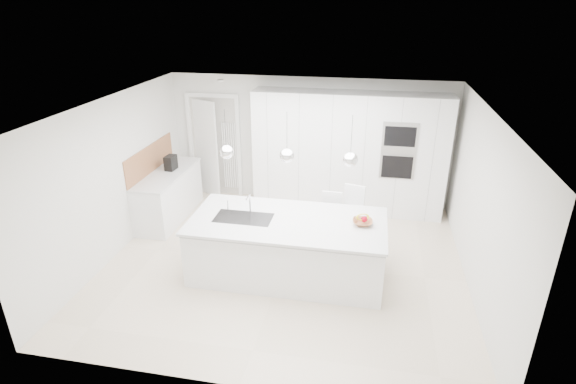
% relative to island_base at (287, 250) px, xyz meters
% --- Properties ---
extents(floor, '(5.50, 5.50, 0.00)m').
position_rel_island_base_xyz_m(floor, '(-0.10, 0.30, -0.43)').
color(floor, beige).
rests_on(floor, ground).
extents(wall_back, '(5.50, 0.00, 5.50)m').
position_rel_island_base_xyz_m(wall_back, '(-0.10, 2.80, 0.82)').
color(wall_back, silver).
rests_on(wall_back, ground).
extents(wall_left, '(0.00, 5.00, 5.00)m').
position_rel_island_base_xyz_m(wall_left, '(-2.85, 0.30, 0.82)').
color(wall_left, silver).
rests_on(wall_left, ground).
extents(ceiling, '(5.50, 5.50, 0.00)m').
position_rel_island_base_xyz_m(ceiling, '(-0.10, 0.30, 2.07)').
color(ceiling, white).
rests_on(ceiling, wall_back).
extents(tall_cabinets, '(3.60, 0.60, 2.30)m').
position_rel_island_base_xyz_m(tall_cabinets, '(0.70, 2.50, 0.72)').
color(tall_cabinets, white).
rests_on(tall_cabinets, floor).
extents(oven_stack, '(0.62, 0.04, 1.05)m').
position_rel_island_base_xyz_m(oven_stack, '(1.60, 2.19, 0.92)').
color(oven_stack, '#A5A5A8').
rests_on(oven_stack, tall_cabinets).
extents(doorway_frame, '(1.11, 0.08, 2.13)m').
position_rel_island_base_xyz_m(doorway_frame, '(-2.05, 2.77, 0.59)').
color(doorway_frame, white).
rests_on(doorway_frame, floor).
extents(hallway_door, '(0.76, 0.38, 2.00)m').
position_rel_island_base_xyz_m(hallway_door, '(-2.30, 2.72, 0.57)').
color(hallway_door, white).
rests_on(hallway_door, floor).
extents(radiator, '(0.32, 0.04, 1.40)m').
position_rel_island_base_xyz_m(radiator, '(-1.73, 2.76, 0.42)').
color(radiator, white).
rests_on(radiator, floor).
extents(left_base_cabinets, '(0.60, 1.80, 0.86)m').
position_rel_island_base_xyz_m(left_base_cabinets, '(-2.55, 1.50, 0.00)').
color(left_base_cabinets, white).
rests_on(left_base_cabinets, floor).
extents(left_worktop, '(0.62, 1.82, 0.04)m').
position_rel_island_base_xyz_m(left_worktop, '(-2.55, 1.50, 0.45)').
color(left_worktop, silver).
rests_on(left_worktop, left_base_cabinets).
extents(oak_backsplash, '(0.02, 1.80, 0.50)m').
position_rel_island_base_xyz_m(oak_backsplash, '(-2.84, 1.50, 0.72)').
color(oak_backsplash, '#A86D44').
rests_on(oak_backsplash, wall_left).
extents(island_base, '(2.80, 1.20, 0.86)m').
position_rel_island_base_xyz_m(island_base, '(0.00, 0.00, 0.00)').
color(island_base, white).
rests_on(island_base, floor).
extents(island_worktop, '(2.84, 1.40, 0.04)m').
position_rel_island_base_xyz_m(island_worktop, '(0.00, 0.05, 0.45)').
color(island_worktop, silver).
rests_on(island_worktop, island_base).
extents(island_sink, '(0.84, 0.44, 0.18)m').
position_rel_island_base_xyz_m(island_sink, '(-0.65, -0.00, 0.39)').
color(island_sink, '#3F3F42').
rests_on(island_sink, island_worktop).
extents(island_tap, '(0.02, 0.02, 0.30)m').
position_rel_island_base_xyz_m(island_tap, '(-0.60, 0.20, 0.62)').
color(island_tap, white).
rests_on(island_tap, island_worktop).
extents(pendant_left, '(0.20, 0.20, 0.20)m').
position_rel_island_base_xyz_m(pendant_left, '(-0.85, -0.00, 1.47)').
color(pendant_left, white).
rests_on(pendant_left, ceiling).
extents(pendant_mid, '(0.20, 0.20, 0.20)m').
position_rel_island_base_xyz_m(pendant_mid, '(-0.00, -0.00, 1.47)').
color(pendant_mid, white).
rests_on(pendant_mid, ceiling).
extents(pendant_right, '(0.20, 0.20, 0.20)m').
position_rel_island_base_xyz_m(pendant_right, '(0.85, -0.00, 1.47)').
color(pendant_right, white).
rests_on(pendant_right, ceiling).
extents(fruit_bowl, '(0.31, 0.31, 0.07)m').
position_rel_island_base_xyz_m(fruit_bowl, '(1.07, 0.11, 0.50)').
color(fruit_bowl, '#A86D44').
rests_on(fruit_bowl, island_worktop).
extents(espresso_machine, '(0.18, 0.26, 0.27)m').
position_rel_island_base_xyz_m(espresso_machine, '(-2.53, 1.68, 0.60)').
color(espresso_machine, black).
rests_on(espresso_machine, left_worktop).
extents(bar_stool_left, '(0.34, 0.47, 1.01)m').
position_rel_island_base_xyz_m(bar_stool_left, '(0.56, 0.80, 0.07)').
color(bar_stool_left, white).
rests_on(bar_stool_left, floor).
extents(bar_stool_right, '(0.48, 0.58, 1.10)m').
position_rel_island_base_xyz_m(bar_stool_right, '(0.91, 0.91, 0.12)').
color(bar_stool_right, white).
rests_on(bar_stool_right, floor).
extents(apple_a, '(0.09, 0.09, 0.09)m').
position_rel_island_base_xyz_m(apple_a, '(1.09, 0.14, 0.54)').
color(apple_a, '#AC0018').
rests_on(apple_a, fruit_bowl).
extents(apple_b, '(0.08, 0.08, 0.08)m').
position_rel_island_base_xyz_m(apple_b, '(1.08, 0.14, 0.54)').
color(apple_b, '#AC0018').
rests_on(apple_b, fruit_bowl).
extents(apple_c, '(0.07, 0.07, 0.07)m').
position_rel_island_base_xyz_m(apple_c, '(1.09, 0.13, 0.54)').
color(apple_c, '#AC0018').
rests_on(apple_c, fruit_bowl).
extents(banana_bunch, '(0.22, 0.16, 0.20)m').
position_rel_island_base_xyz_m(banana_bunch, '(1.07, 0.13, 0.58)').
color(banana_bunch, yellow).
rests_on(banana_bunch, fruit_bowl).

